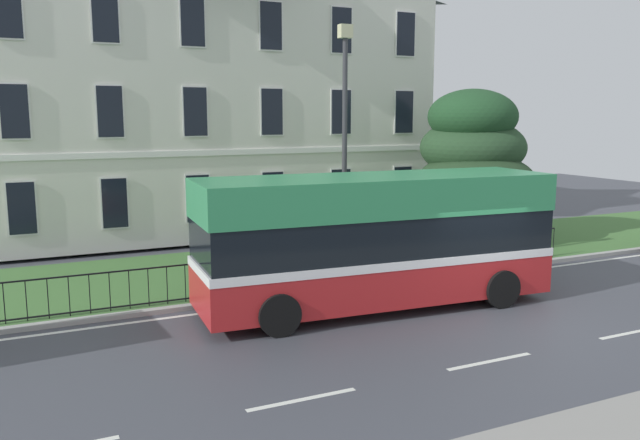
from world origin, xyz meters
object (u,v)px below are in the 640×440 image
object	(u,v)px
evergreen_tree	(473,173)
street_lamp_post	(345,137)
single_decker_bus	(376,239)
litter_bin	(422,248)
georgian_townhouse	(201,76)

from	to	relation	value
evergreen_tree	street_lamp_post	bearing A→B (deg)	-156.41
evergreen_tree	street_lamp_post	distance (m)	7.70
single_decker_bus	litter_bin	size ratio (longest dim) A/B	7.51
single_decker_bus	litter_bin	world-z (taller)	single_decker_bus
georgian_townhouse	street_lamp_post	distance (m)	11.22
georgian_townhouse	evergreen_tree	xyz separation A→B (m)	(7.98, -7.93, -3.68)
evergreen_tree	single_decker_bus	bearing A→B (deg)	-143.02
evergreen_tree	litter_bin	bearing A→B (deg)	-145.48
evergreen_tree	litter_bin	world-z (taller)	evergreen_tree
street_lamp_post	single_decker_bus	bearing A→B (deg)	-99.27
evergreen_tree	litter_bin	xyz separation A→B (m)	(-4.09, -2.81, -1.92)
georgian_townhouse	evergreen_tree	world-z (taller)	georgian_townhouse
georgian_townhouse	litter_bin	distance (m)	12.72
georgian_townhouse	litter_bin	bearing A→B (deg)	-70.12
georgian_townhouse	single_decker_bus	xyz separation A→B (m)	(0.65, -13.45, -4.59)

